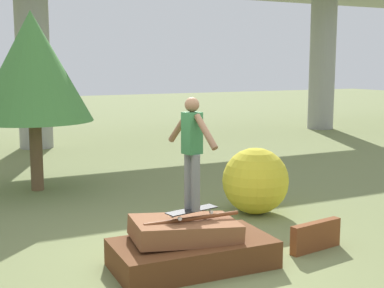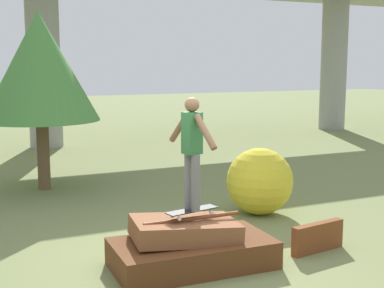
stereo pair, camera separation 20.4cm
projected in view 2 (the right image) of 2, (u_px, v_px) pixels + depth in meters
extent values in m
plane|color=olive|center=(193.00, 266.00, 7.49)|extent=(80.00, 80.00, 0.00)
cube|color=#5B3319|center=(193.00, 253.00, 7.46)|extent=(2.26, 1.24, 0.39)
cube|color=brown|center=(185.00, 230.00, 7.44)|extent=(1.57, 1.05, 0.36)
cylinder|color=brown|center=(193.00, 219.00, 7.39)|extent=(1.44, 0.06, 0.06)
cube|color=brown|center=(318.00, 237.00, 8.06)|extent=(0.97, 0.27, 0.44)
cube|color=black|center=(192.00, 210.00, 7.42)|extent=(0.81, 0.35, 0.01)
cylinder|color=silver|center=(204.00, 209.00, 7.65)|extent=(0.06, 0.04, 0.05)
cylinder|color=silver|center=(211.00, 212.00, 7.52)|extent=(0.06, 0.04, 0.05)
cylinder|color=silver|center=(172.00, 216.00, 7.34)|extent=(0.06, 0.04, 0.05)
cylinder|color=silver|center=(179.00, 219.00, 7.20)|extent=(0.06, 0.04, 0.05)
cylinder|color=slate|center=(188.00, 181.00, 7.43)|extent=(0.12, 0.12, 0.79)
cylinder|color=slate|center=(196.00, 183.00, 7.29)|extent=(0.12, 0.12, 0.79)
cube|color=#2D6638|center=(192.00, 133.00, 7.26)|extent=(0.26, 0.25, 0.57)
sphere|color=brown|center=(192.00, 105.00, 7.20)|extent=(0.20, 0.20, 0.20)
cylinder|color=brown|center=(180.00, 127.00, 7.49)|extent=(0.17, 0.46, 0.46)
cylinder|color=brown|center=(205.00, 132.00, 7.01)|extent=(0.17, 0.46, 0.46)
cylinder|color=gray|center=(44.00, 65.00, 17.81)|extent=(1.10, 1.10, 5.55)
cylinder|color=gray|center=(334.00, 64.00, 22.78)|extent=(1.10, 1.10, 5.55)
cylinder|color=brown|center=(43.00, 155.00, 12.00)|extent=(0.28, 0.28, 1.56)
cone|color=#4C8E42|center=(40.00, 66.00, 11.71)|extent=(2.57, 2.57, 2.40)
sphere|color=gold|center=(260.00, 181.00, 10.03)|extent=(1.26, 1.26, 1.26)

